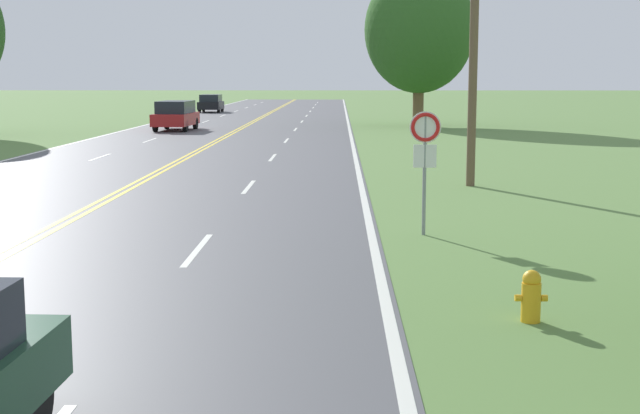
{
  "coord_description": "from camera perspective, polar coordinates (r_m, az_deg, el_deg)",
  "views": [
    {
      "loc": [
        5.74,
        1.17,
        3.03
      ],
      "look_at": [
        5.45,
        14.93,
        1.01
      ],
      "focal_mm": 50.0,
      "sensor_mm": 36.0,
      "label": 1
    }
  ],
  "objects": [
    {
      "name": "fire_hydrant",
      "position": [
        11.41,
        13.37,
        -5.54
      ],
      "size": [
        0.4,
        0.24,
        0.66
      ],
      "color": "gold",
      "rests_on": "ground"
    },
    {
      "name": "traffic_sign",
      "position": [
        17.09,
        6.74,
        4.12
      ],
      "size": [
        0.6,
        0.1,
        2.38
      ],
      "color": "gray",
      "rests_on": "ground"
    },
    {
      "name": "utility_pole_midground",
      "position": [
        25.16,
        9.87,
        12.78
      ],
      "size": [
        1.8,
        0.24,
        9.74
      ],
      "color": "brown",
      "rests_on": "ground"
    },
    {
      "name": "tree_left_verge",
      "position": [
        55.77,
        6.38,
        11.2
      ],
      "size": [
        6.72,
        6.72,
        9.74
      ],
      "color": "brown",
      "rests_on": "ground"
    },
    {
      "name": "car_red_van_mid_near",
      "position": [
        51.36,
        -9.22,
        5.84
      ],
      "size": [
        2.08,
        4.45,
        1.66
      ],
      "rotation": [
        0.0,
        0.0,
        1.53
      ],
      "color": "black",
      "rests_on": "ground"
    },
    {
      "name": "car_black_hatchback_mid_far",
      "position": [
        77.1,
        -7.0,
        6.63
      ],
      "size": [
        1.85,
        3.57,
        1.51
      ],
      "rotation": [
        0.0,
        0.0,
        1.56
      ],
      "color": "black",
      "rests_on": "ground"
    }
  ]
}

